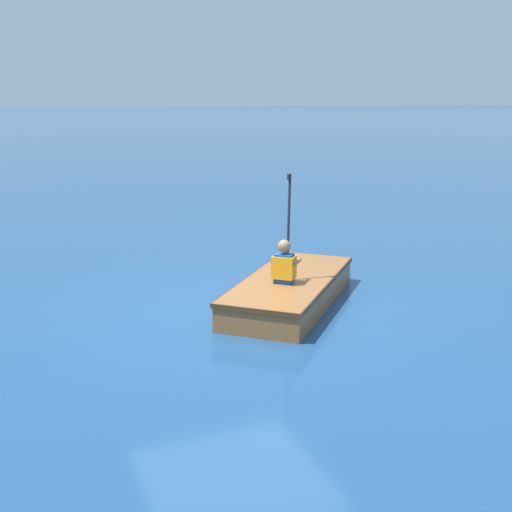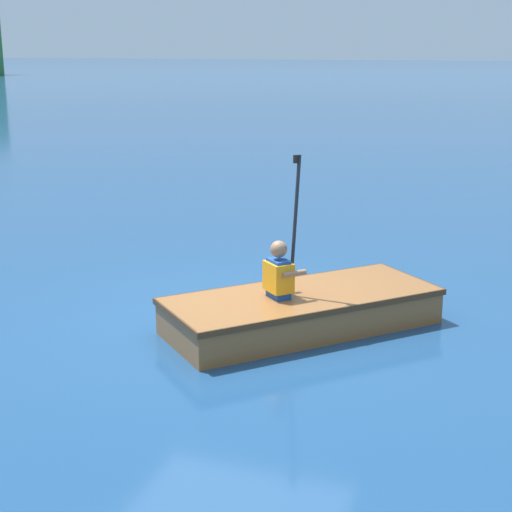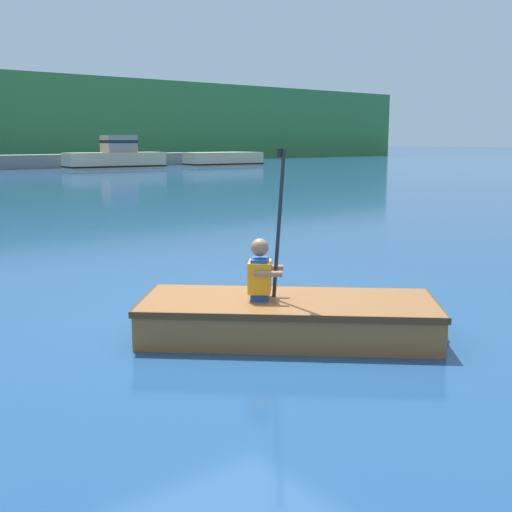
% 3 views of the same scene
% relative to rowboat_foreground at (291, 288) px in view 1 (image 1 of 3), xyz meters
% --- Properties ---
extents(ground_plane, '(300.00, 300.00, 0.00)m').
position_rel_rowboat_foreground_xyz_m(ground_plane, '(-0.06, 0.88, -0.21)').
color(ground_plane, navy).
extents(rowboat_foreground, '(2.83, 2.73, 0.37)m').
position_rel_rowboat_foreground_xyz_m(rowboat_foreground, '(0.00, 0.00, 0.00)').
color(rowboat_foreground, '#935B2D').
rests_on(rowboat_foreground, ground).
extents(person_paddler, '(0.46, 0.46, 1.42)m').
position_rel_rowboat_foreground_xyz_m(person_paddler, '(-0.23, 0.21, 0.43)').
color(person_paddler, '#1E4CA5').
rests_on(person_paddler, rowboat_foreground).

